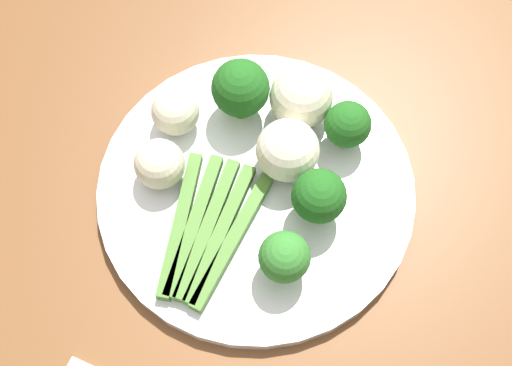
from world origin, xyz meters
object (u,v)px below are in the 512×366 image
Objects in this scene: asparagus_bundle at (207,230)px; cauliflower_mid at (160,164)px; broccoli_back at (284,257)px; broccoli_near_center at (319,196)px; cauliflower_right at (175,112)px; dining_table at (287,186)px; broccoli_back_right at (241,89)px; cauliflower_outer_edge at (288,150)px; plate at (256,189)px; cauliflower_edge at (302,97)px; broccoli_left at (348,125)px.

asparagus_bundle is 0.07m from cauliflower_mid.
broccoli_near_center is at bearing 169.73° from broccoli_back.
broccoli_back is 1.19× the size of cauliflower_right.
dining_table is 19.55× the size of broccoli_back_right.
broccoli_back_right is 0.10m from cauliflower_mid.
dining_table is 0.18m from broccoli_back_right.
dining_table is 0.16m from cauliflower_outer_edge.
asparagus_bundle is 2.45× the size of cauliflower_outer_edge.
cauliflower_right is (-0.04, -0.09, 0.03)m from plate.
cauliflower_edge is at bearing 136.56° from cauliflower_mid.
cauliflower_edge is (-0.06, -0.01, 0.00)m from cauliflower_outer_edge.
cauliflower_right is (-0.11, -0.14, -0.01)m from broccoli_back.
broccoli_near_center reaches higher than plate.
asparagus_bundle is at bearing -17.65° from dining_table.
broccoli_back_right reaches higher than cauliflower_mid.
cauliflower_right is 0.12m from cauliflower_edge.
broccoli_back_right is at bearing -74.43° from cauliflower_edge.
cauliflower_edge is (-0.09, 0.01, 0.04)m from plate.
cauliflower_outer_edge reaches higher than cauliflower_right.
plate is 5.46× the size of broccoli_back.
cauliflower_outer_edge is (-0.05, 0.11, 0.01)m from cauliflower_mid.
cauliflower_right is (-0.04, -0.15, -0.01)m from broccoli_near_center.
cauliflower_mid is (0.06, 0.01, 0.00)m from cauliflower_right.
broccoli_back_right is 0.13m from broccoli_near_center.
cauliflower_mid is (0.09, -0.10, 0.15)m from dining_table.
broccoli_near_center is 1.11× the size of broccoli_left.
plate is at bearing -144.11° from broccoli_back.
cauliflower_edge is (-0.09, -0.05, -0.00)m from broccoli_near_center.
broccoli_back_right is at bearing 5.96° from asparagus_bundle.
dining_table is 24.24× the size of broccoli_back.
cauliflower_edge is (-0.02, 0.06, -0.01)m from broccoli_back_right.
plate is 6.49× the size of cauliflower_right.
cauliflower_right is 0.06m from cauliflower_mid.
broccoli_back_right is 0.06m from cauliflower_edge.
plate is 5.08× the size of cauliflower_outer_edge.
cauliflower_outer_edge is at bearing 146.00° from plate.
broccoli_back reaches higher than cauliflower_right.
plate is at bearing -9.63° from cauliflower_edge.
asparagus_bundle is 0.08m from broccoli_back.
broccoli_near_center is (0.01, 0.06, 0.04)m from plate.
broccoli_back_right reaches higher than plate.
broccoli_back_right is at bearing -127.90° from broccoli_near_center.
plate is at bearing -12.15° from dining_table.
broccoli_near_center and cauliflower_edge have the same top height.
cauliflower_mid is at bearing -109.84° from broccoli_back.
plate is 0.07m from asparagus_bundle.
broccoli_left is at bearing -34.95° from asparagus_bundle.
dining_table is at bearing -83.31° from broccoli_left.
asparagus_bundle reaches higher than dining_table.
broccoli_near_center is (0.08, 0.10, -0.00)m from broccoli_back_right.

